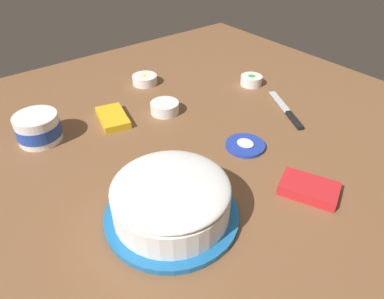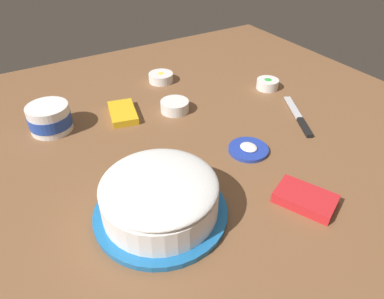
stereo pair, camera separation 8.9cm
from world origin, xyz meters
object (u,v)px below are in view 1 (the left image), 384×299
Objects in this scene: frosting_tub at (38,128)px; sprinkle_bowl_yellow at (145,79)px; sprinkle_bowl_green at (251,80)px; candy_box_upper at (309,189)px; sprinkle_bowl_blue at (166,107)px; spreading_knife at (288,112)px; frosted_cake at (171,201)px; frosting_tub_lid at (245,145)px; candy_box_lower at (113,118)px.

frosting_tub is 0.44m from sprinkle_bowl_yellow.
sprinkle_bowl_green is 0.59× the size of candy_box_upper.
sprinkle_bowl_blue is at bearing -94.78° from sprinkle_bowl_green.
frosted_cake is at bearing -76.69° from spreading_knife.
frosted_cake is 0.32m from frosting_tub_lid.
frosting_tub_lid is at bearing 45.55° from candy_box_lower.
frosting_tub is 0.75m from spreading_knife.
frosting_tub reaches higher than sprinkle_bowl_blue.
sprinkle_bowl_yellow reaches higher than spreading_knife.
frosted_cake is at bearing -26.91° from sprinkle_bowl_yellow.
sprinkle_bowl_blue is 0.36m from sprinkle_bowl_green.
frosting_tub reaches higher than sprinkle_bowl_yellow.
candy_box_lower is (-0.43, 0.09, -0.04)m from frosted_cake.
sprinkle_bowl_green is 0.52m from candy_box_lower.
frosted_cake is 3.74× the size of sprinkle_bowl_green.
spreading_knife is at bearing 100.45° from frosting_tub_lid.
sprinkle_bowl_green is at bearing 80.55° from frosting_tub.
sprinkle_bowl_yellow is at bearing -152.53° from spreading_knife.
spreading_knife is at bearing 50.07° from sprinkle_bowl_blue.
spreading_knife is (-0.04, 0.23, -0.00)m from frosting_tub_lid.
frosted_cake is 3.23× the size of sprinkle_bowl_yellow.
sprinkle_bowl_blue is 1.01× the size of sprinkle_bowl_yellow.
spreading_knife is 0.39m from sprinkle_bowl_blue.
frosted_cake is at bearing -33.04° from sprinkle_bowl_blue.
spreading_knife is at bearing 103.31° from frosted_cake.
frosting_tub_lid is 0.22m from candy_box_upper.
spreading_knife is at bearing 27.47° from sprinkle_bowl_yellow.
frosting_tub is 0.38m from sprinkle_bowl_blue.
frosted_cake is 2.67× the size of frosting_tub_lid.
frosting_tub_lid is 0.83× the size of candy_box_upper.
frosted_cake is at bearing 1.83° from candy_box_lower.
spreading_knife is 0.52m from sprinkle_bowl_yellow.
frosting_tub_lid is 1.40× the size of sprinkle_bowl_green.
frosting_tub is at bearing -170.04° from candy_box_upper.
candy_box_upper is at bearing -32.33° from sprinkle_bowl_green.
candy_box_lower is at bearing -123.89° from spreading_knife.
frosting_tub is at bearing -103.84° from sprinkle_bowl_blue.
frosting_tub is 1.36× the size of sprinkle_bowl_yellow.
sprinkle_bowl_blue and sprinkle_bowl_green have the same top height.
frosting_tub_lid is at bearing 12.25° from sprinkle_bowl_blue.
sprinkle_bowl_yellow is at bearing 165.54° from sprinkle_bowl_blue.
candy_box_lower is 1.05× the size of candy_box_upper.
sprinkle_bowl_green is at bearing 50.69° from sprinkle_bowl_yellow.
frosted_cake is 3.20× the size of sprinkle_bowl_blue.
sprinkle_bowl_yellow is at bearing 154.80° from candy_box_upper.
sprinkle_bowl_blue reaches higher than frosting_tub_lid.
sprinkle_bowl_yellow is 0.27m from candy_box_lower.
sprinkle_bowl_blue is (-0.25, -0.30, 0.01)m from spreading_knife.
sprinkle_bowl_blue is at bearing 83.21° from candy_box_lower.
frosted_cake is at bearing -139.36° from candy_box_upper.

